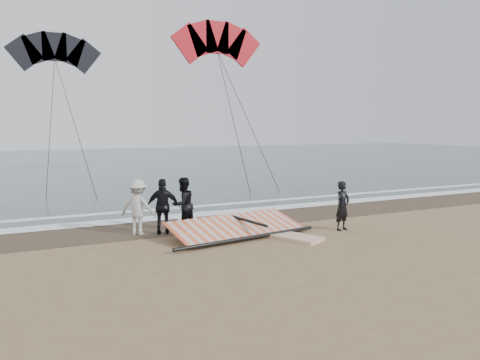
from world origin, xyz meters
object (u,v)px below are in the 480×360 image
object	(u,v)px
man_main	(343,206)
sail_rig	(233,229)
board_white	(278,234)
board_cream	(195,226)

from	to	relation	value
man_main	sail_rig	bearing A→B (deg)	150.42
man_main	board_white	size ratio (longest dim) A/B	0.56
man_main	board_cream	distance (m)	4.80
sail_rig	board_white	bearing A→B (deg)	-31.59
board_white	board_cream	size ratio (longest dim) A/B	1.14
board_white	sail_rig	xyz separation A→B (m)	(-1.16, 0.72, 0.14)
sail_rig	board_cream	bearing A→B (deg)	112.38
board_cream	sail_rig	bearing A→B (deg)	-62.95
board_white	sail_rig	bearing A→B (deg)	124.50
man_main	board_white	xyz separation A→B (m)	(-2.25, 0.16, -0.73)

